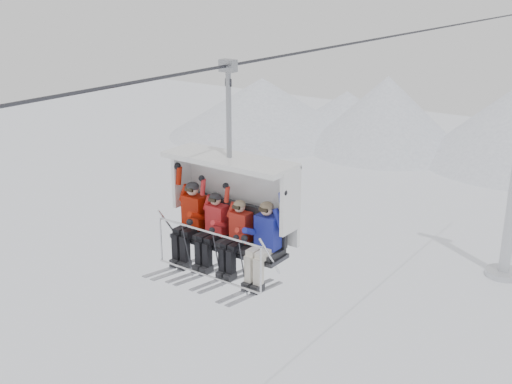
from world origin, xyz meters
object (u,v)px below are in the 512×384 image
Objects in this scene: skier_center_left at (213,227)px; skier_far_right at (264,240)px; skier_center_right at (237,234)px; chairlift_carrier at (234,200)px; skier_far_left at (191,218)px.

skier_center_left is 1.20m from skier_far_right.
skier_far_right is (0.62, 0.01, 0.05)m from skier_center_right.
skier_far_right reaches higher than skier_center_left.
chairlift_carrier reaches higher than skier_far_right.
chairlift_carrier reaches higher than skier_center_left.
skier_center_left is (-0.27, -0.32, -0.53)m from chairlift_carrier.
skier_far_left is 1.78m from skier_far_right.
skier_far_right is (1.20, 0.01, 0.03)m from skier_center_left.
chairlift_carrier is 2.33× the size of skier_far_right.
skier_far_left is 1.05× the size of skier_center_right.
skier_far_left reaches higher than skier_center_right.
skier_center_right is 0.62m from skier_far_right.
skier_center_right is at bearing -178.86° from skier_far_right.
skier_far_right reaches higher than skier_center_right.
skier_far_left is at bearing -160.42° from chairlift_carrier.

